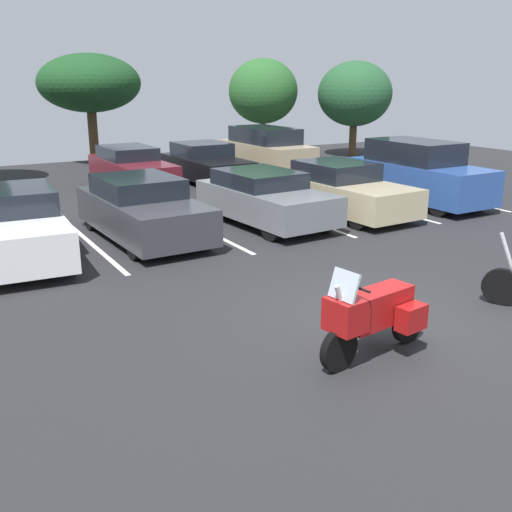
# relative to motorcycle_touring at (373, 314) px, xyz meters

# --- Properties ---
(ground) EXTENTS (44.00, 44.00, 0.10)m
(ground) POSITION_rel_motorcycle_touring_xyz_m (1.00, 0.92, -0.71)
(ground) COLOR #262628
(motorcycle_touring) EXTENTS (2.09, 0.98, 1.41)m
(motorcycle_touring) POSITION_rel_motorcycle_touring_xyz_m (0.00, 0.00, 0.00)
(motorcycle_touring) COLOR black
(motorcycle_touring) RESTS_ON ground
(parking_stripes) EXTENTS (20.57, 4.81, 0.01)m
(parking_stripes) POSITION_rel_motorcycle_touring_xyz_m (-0.35, 7.63, -0.66)
(parking_stripes) COLOR silver
(parking_stripes) RESTS_ON ground
(car_white) EXTENTS (2.11, 4.95, 1.54)m
(car_white) POSITION_rel_motorcycle_touring_xyz_m (-3.50, 7.63, 0.08)
(car_white) COLOR white
(car_white) RESTS_ON ground
(car_charcoal) EXTENTS (2.06, 4.66, 1.50)m
(car_charcoal) POSITION_rel_motorcycle_touring_xyz_m (-0.55, 7.84, 0.07)
(car_charcoal) COLOR #38383D
(car_charcoal) RESTS_ON ground
(car_grey) EXTENTS (2.18, 4.42, 1.41)m
(car_grey) POSITION_rel_motorcycle_touring_xyz_m (2.81, 7.63, 0.06)
(car_grey) COLOR slate
(car_grey) RESTS_ON ground
(car_champagne) EXTENTS (2.10, 4.63, 1.48)m
(car_champagne) POSITION_rel_motorcycle_touring_xyz_m (5.35, 7.53, 0.05)
(car_champagne) COLOR #C1B289
(car_champagne) RESTS_ON ground
(car_blue) EXTENTS (1.90, 4.71, 1.94)m
(car_blue) POSITION_rel_motorcycle_touring_xyz_m (8.36, 7.58, 0.29)
(car_blue) COLOR #2D519E
(car_blue) RESTS_ON ground
(car_far_maroon) EXTENTS (1.83, 4.75, 1.46)m
(car_far_maroon) POSITION_rel_motorcycle_touring_xyz_m (1.45, 14.57, 0.06)
(car_far_maroon) COLOR maroon
(car_far_maroon) RESTS_ON ground
(car_far_black) EXTENTS (2.01, 4.43, 1.44)m
(car_far_black) POSITION_rel_motorcycle_touring_xyz_m (4.37, 14.60, 0.03)
(car_far_black) COLOR black
(car_far_black) RESTS_ON ground
(car_far_tan) EXTENTS (1.90, 4.70, 1.88)m
(car_far_tan) POSITION_rel_motorcycle_touring_xyz_m (7.29, 15.02, 0.29)
(car_far_tan) COLOR tan
(car_far_tan) RESTS_ON ground
(tree_center) EXTENTS (3.38, 3.38, 4.72)m
(tree_center) POSITION_rel_motorcycle_touring_xyz_m (10.16, 20.11, 2.50)
(tree_center) COLOR #4C3823
(tree_center) RESTS_ON ground
(tree_far_left) EXTENTS (4.55, 4.55, 4.86)m
(tree_far_left) POSITION_rel_motorcycle_touring_xyz_m (2.11, 21.76, 2.90)
(tree_far_left) COLOR #4C3823
(tree_far_left) RESTS_ON ground
(tree_right) EXTENTS (3.63, 3.63, 4.60)m
(tree_right) POSITION_rel_motorcycle_touring_xyz_m (14.05, 17.84, 2.37)
(tree_right) COLOR #4C3823
(tree_right) RESTS_ON ground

